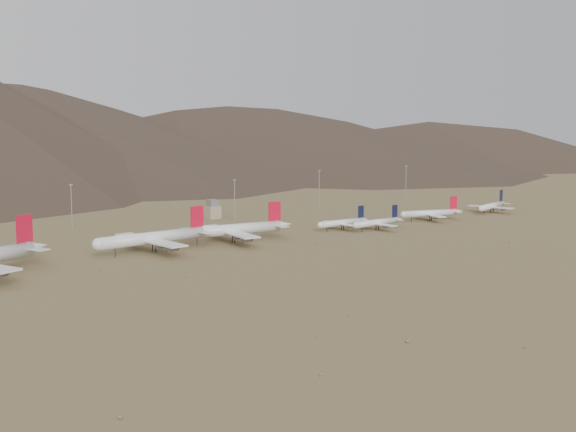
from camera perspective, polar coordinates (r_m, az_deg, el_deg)
ground at (r=391.86m, az=-0.01°, el=-2.40°), size 3000.00×3000.00×0.00m
widebody_centre at (r=388.92m, az=-9.61°, el=-1.53°), size 68.10×52.53×20.23m
widebody_east at (r=412.53m, az=-4.00°, el=-0.96°), size 66.36×51.38×19.74m
narrowbody_a at (r=457.63m, az=3.94°, el=-0.46°), size 38.88×27.82×12.82m
narrowbody_b at (r=459.17m, az=6.40°, el=-0.45°), size 40.17×28.91×13.25m
narrowbody_c at (r=502.09m, az=10.16°, el=0.20°), size 42.95×31.80×14.55m
narrowbody_d at (r=550.93m, az=14.32°, el=0.71°), size 41.41×30.74×14.09m
control_tower at (r=506.37m, az=-5.38°, el=0.42°), size 8.00×8.00×12.00m
mast_west at (r=477.30m, az=-15.15°, el=0.84°), size 2.00×0.60×25.70m
mast_centre at (r=494.23m, az=-3.82°, el=1.30°), size 2.00×0.60×25.70m
mast_east at (r=570.62m, az=2.23°, el=2.13°), size 2.00×0.60×25.70m
mast_far_east at (r=624.27m, az=8.39°, el=2.51°), size 2.00×0.60×25.70m
desert_scrub at (r=339.29m, az=14.35°, el=-4.11°), size 420.65×182.70×0.86m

